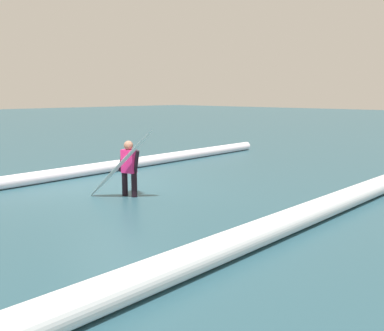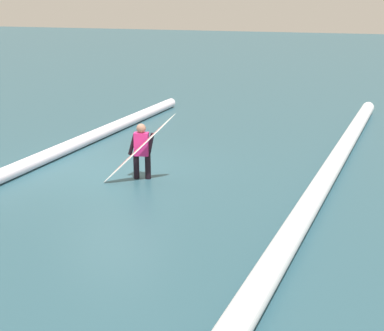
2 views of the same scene
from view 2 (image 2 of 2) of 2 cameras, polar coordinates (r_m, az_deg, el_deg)
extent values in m
plane|color=#294F5B|center=(14.24, -8.10, -0.53)|extent=(124.74, 124.74, 0.00)
cylinder|color=black|center=(13.44, -4.49, -0.16)|extent=(0.14, 0.14, 0.57)
cylinder|color=black|center=(13.49, -5.66, -0.13)|extent=(0.14, 0.14, 0.57)
cube|color=#D82672|center=(13.32, -5.14, 2.18)|extent=(0.28, 0.38, 0.55)
sphere|color=#A06E59|center=(13.23, -5.18, 3.78)|extent=(0.22, 0.22, 0.22)
cylinder|color=black|center=(13.28, -4.22, 2.16)|extent=(0.09, 0.21, 0.56)
cylinder|color=black|center=(13.36, -6.04, 2.19)|extent=(0.09, 0.25, 0.55)
ellipsoid|color=white|center=(13.02, -5.39, 1.71)|extent=(0.88, 1.71, 1.67)
ellipsoid|color=red|center=(13.02, -5.39, 1.73)|extent=(0.60, 1.33, 1.34)
cylinder|color=silver|center=(13.31, 13.47, -1.06)|extent=(18.44, 0.93, 0.43)
camera|label=1|loc=(6.27, 38.59, -3.19)|focal=38.30mm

